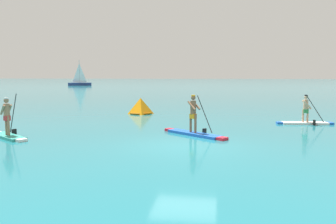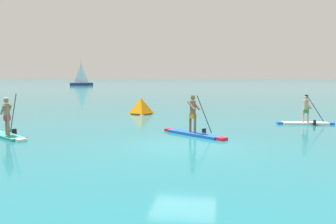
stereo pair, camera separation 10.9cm
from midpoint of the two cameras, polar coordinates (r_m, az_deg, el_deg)
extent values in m
plane|color=#1E727F|center=(13.45, 2.86, -5.60)|extent=(440.00, 440.00, 0.00)
cube|color=teal|center=(16.74, -24.70, -3.63)|extent=(2.34, 1.88, 0.11)
cube|color=white|center=(15.52, -22.82, -4.28)|extent=(0.47, 0.49, 0.11)
cylinder|color=#997051|center=(16.76, -24.90, -1.98)|extent=(0.11, 0.11, 0.84)
cylinder|color=#997051|center=(16.56, -24.62, -2.06)|extent=(0.11, 0.11, 0.84)
cube|color=red|center=(16.62, -24.81, -0.90)|extent=(0.34, 0.33, 0.22)
cylinder|color=#997051|center=(16.59, -24.87, 0.34)|extent=(0.26, 0.26, 0.54)
sphere|color=#997051|center=(16.55, -24.93, 1.74)|extent=(0.21, 0.21, 0.21)
cylinder|color=white|center=(16.55, -24.95, 2.06)|extent=(0.18, 0.18, 0.06)
cylinder|color=#997051|center=(16.57, -25.42, 0.35)|extent=(0.42, 0.34, 0.49)
cylinder|color=#997051|center=(16.69, -24.45, 0.43)|extent=(0.42, 0.34, 0.49)
cylinder|color=black|center=(17.09, -23.96, -0.19)|extent=(0.72, 0.52, 1.82)
cube|color=black|center=(17.20, -23.83, -3.08)|extent=(0.18, 0.21, 0.32)
cube|color=blue|center=(15.80, 4.42, -3.62)|extent=(2.61, 2.24, 0.12)
cube|color=red|center=(14.76, 9.02, -4.37)|extent=(0.53, 0.54, 0.12)
cube|color=red|center=(16.93, 0.41, -2.94)|extent=(0.50, 0.50, 0.12)
cylinder|color=brown|center=(15.67, 4.66, -1.93)|extent=(0.11, 0.11, 0.84)
cylinder|color=brown|center=(15.87, 3.89, -1.82)|extent=(0.11, 0.11, 0.84)
cube|color=orange|center=(15.73, 4.28, -0.69)|extent=(0.34, 0.33, 0.22)
cylinder|color=brown|center=(15.68, 4.30, 0.76)|extent=(0.26, 0.26, 0.61)
sphere|color=brown|center=(15.65, 4.31, 2.37)|extent=(0.21, 0.21, 0.21)
cylinder|color=orange|center=(15.64, 4.31, 2.72)|extent=(0.18, 0.18, 0.06)
cylinder|color=brown|center=(15.75, 4.81, 1.12)|extent=(0.43, 0.41, 0.43)
cylinder|color=brown|center=(15.53, 4.05, 1.05)|extent=(0.43, 0.41, 0.43)
cylinder|color=black|center=(15.77, 6.18, -0.33)|extent=(0.74, 0.63, 1.66)
cube|color=black|center=(15.88, 6.15, -3.29)|extent=(0.19, 0.21, 0.32)
cube|color=white|center=(20.75, 21.75, -1.71)|extent=(2.50, 0.90, 0.11)
cube|color=blue|center=(21.21, 25.30, -1.70)|extent=(0.35, 0.50, 0.11)
cube|color=blue|center=(20.36, 18.05, -1.72)|extent=(0.34, 0.44, 0.11)
cylinder|color=tan|center=(20.74, 22.18, -0.59)|extent=(0.11, 0.11, 0.71)
cylinder|color=tan|center=(20.67, 21.53, -0.59)|extent=(0.11, 0.11, 0.71)
cube|color=#338C4C|center=(20.68, 21.88, 0.15)|extent=(0.28, 0.24, 0.22)
cylinder|color=tan|center=(20.65, 21.92, 1.15)|extent=(0.26, 0.26, 0.55)
sphere|color=tan|center=(20.62, 21.97, 2.29)|extent=(0.21, 0.21, 0.21)
cylinder|color=black|center=(20.61, 21.98, 2.55)|extent=(0.18, 0.18, 0.06)
cylinder|color=tan|center=(20.81, 21.92, 1.17)|extent=(0.44, 0.13, 0.51)
cylinder|color=tan|center=(20.52, 22.19, 1.09)|extent=(0.44, 0.13, 0.51)
cylinder|color=black|center=(20.36, 23.22, 0.54)|extent=(1.03, 0.13, 1.52)
cube|color=black|center=(20.44, 23.13, -1.67)|extent=(0.10, 0.21, 0.32)
pyramid|color=orange|center=(24.37, -4.32, 1.02)|extent=(1.65, 1.65, 1.12)
torus|color=#915407|center=(24.42, -4.31, -0.16)|extent=(1.57, 1.57, 0.12)
cube|color=navy|center=(91.28, -14.02, 4.48)|extent=(5.81, 3.60, 0.72)
cylinder|color=#B2B2B7|center=(91.26, -14.08, 6.51)|extent=(0.12, 0.12, 5.74)
pyramid|color=white|center=(91.25, -14.07, 6.28)|extent=(2.56, 0.59, 4.82)
camera|label=1|loc=(0.05, -89.83, 0.02)|focal=37.03mm
camera|label=2|loc=(0.05, 90.17, -0.02)|focal=37.03mm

